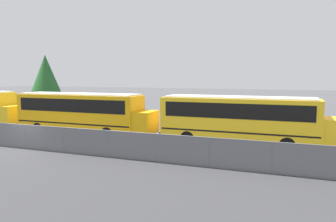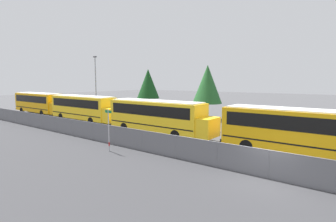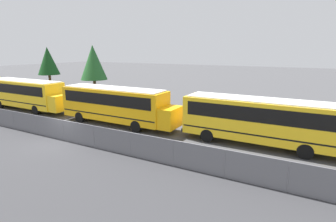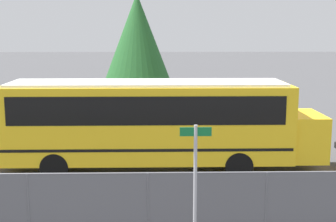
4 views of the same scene
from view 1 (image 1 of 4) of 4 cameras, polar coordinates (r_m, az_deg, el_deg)
name	(u,v)px [view 1 (image 1 of 4)]	position (r m, az deg, el deg)	size (l,w,h in m)	color
ground_plane	(25,149)	(23.45, -23.57, -6.02)	(200.00, 200.00, 0.00)	#424244
fence	(25,136)	(23.30, -23.66, -4.06)	(98.44, 0.07, 1.60)	#9EA0A5
school_bus_3	(82,111)	(26.83, -14.73, 0.06)	(11.72, 2.49, 3.35)	#EDA80F
school_bus_4	(242,117)	(22.57, 12.71, -1.01)	(11.72, 2.49, 3.35)	yellow
tree_0	(46,75)	(44.56, -20.54, 5.84)	(3.97, 3.97, 7.37)	#51381E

